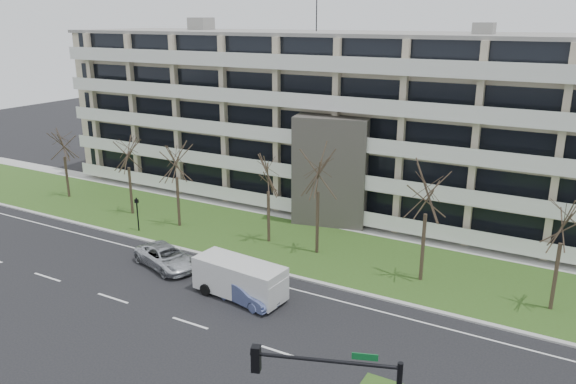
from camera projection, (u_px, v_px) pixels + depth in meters
The scene contains 17 objects.
ground at pixel (190, 323), 31.66m from camera, with size 160.00×160.00×0.00m, color black.
grass_verge at pixel (299, 245), 42.48m from camera, with size 90.00×10.00×0.06m, color #314C19.
curb at pixel (264, 269), 38.31m from camera, with size 90.00×0.35×0.12m, color #B2B2AD.
sidewalk at pixel (330, 223), 47.06m from camera, with size 90.00×2.00×0.08m, color #B2B2AD.
lane_edge_line at pixel (252, 278), 37.07m from camera, with size 90.00×0.12×0.01m, color white.
apartment_building at pixel (364, 121), 50.49m from camera, with size 60.50×15.10×18.75m.
silver_pickup at pixel (166, 257), 38.60m from camera, with size 2.43×5.27×1.46m, color silver.
blue_sedan at pixel (246, 292), 33.75m from camera, with size 1.46×4.18×1.38m, color #6C7CBB.
white_van at pixel (241, 276), 34.27m from camera, with size 6.06×2.81×2.28m.
pedestrian_signal at pixel (137, 210), 44.76m from camera, with size 0.27×0.22×2.83m.
tree_0 at pixel (63, 141), 52.28m from camera, with size 3.54×3.54×7.09m.
tree_1 at pixel (127, 149), 47.56m from camera, with size 3.76×3.76×7.52m.
tree_2 at pixel (176, 158), 44.68m from camera, with size 3.74×3.74×7.47m.
tree_3 at pixel (268, 171), 41.50m from camera, with size 3.61×3.61×7.23m.
tree_4 at pixel (318, 167), 39.19m from camera, with size 4.18×4.18×8.35m.
tree_5 at pixel (428, 187), 34.92m from camera, with size 4.13×4.13×8.25m.
tree_6 at pixel (565, 216), 31.41m from camera, with size 3.76×3.76×7.52m.
Camera 1 is at (18.53, -21.74, 16.50)m, focal length 35.00 mm.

